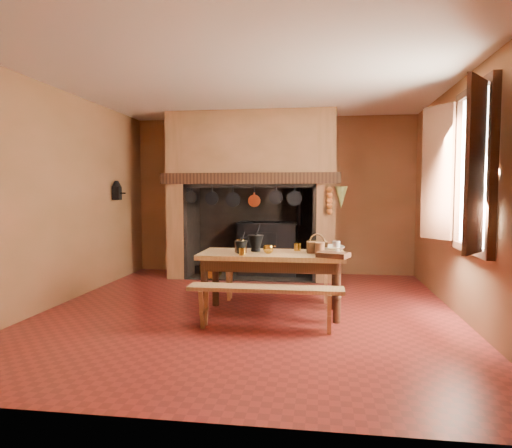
{
  "coord_description": "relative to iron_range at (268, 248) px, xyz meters",
  "views": [
    {
      "loc": [
        0.86,
        -5.48,
        1.47
      ],
      "look_at": [
        0.04,
        0.3,
        1.06
      ],
      "focal_mm": 32.0,
      "sensor_mm": 36.0,
      "label": 1
    }
  ],
  "objects": [
    {
      "name": "wall_left",
      "position": [
        -2.46,
        -2.45,
        0.92
      ],
      "size": [
        0.02,
        5.5,
        2.8
      ],
      "primitive_type": "cube",
      "color": "#965E3C",
      "rests_on": "floor"
    },
    {
      "name": "coffee_grinder",
      "position": [
        -0.04,
        -2.58,
        0.33
      ],
      "size": [
        0.19,
        0.16,
        0.2
      ],
      "rotation": [
        0.0,
        0.0,
        0.32
      ],
      "color": "#331A10",
      "rests_on": "work_table"
    },
    {
      "name": "bench_front",
      "position": [
        0.33,
        -3.18,
        -0.14
      ],
      "size": [
        1.65,
        0.29,
        0.47
      ],
      "color": "tan",
      "rests_on": "floor"
    },
    {
      "name": "brass_mug_a",
      "position": [
        0.02,
        -2.83,
        0.3
      ],
      "size": [
        0.1,
        0.1,
        0.09
      ],
      "primitive_type": "cylinder",
      "rotation": [
        0.0,
        0.0,
        0.27
      ],
      "color": "gold",
      "rests_on": "work_table"
    },
    {
      "name": "wall_right",
      "position": [
        2.54,
        -2.45,
        0.92
      ],
      "size": [
        0.02,
        5.5,
        2.8
      ],
      "primitive_type": "cube",
      "color": "#965E3C",
      "rests_on": "floor"
    },
    {
      "name": "bench_back",
      "position": [
        0.33,
        -1.89,
        -0.15
      ],
      "size": [
        1.6,
        0.28,
        0.45
      ],
      "color": "tan",
      "rests_on": "floor"
    },
    {
      "name": "mixing_bowl",
      "position": [
        1.01,
        -2.48,
        0.3
      ],
      "size": [
        0.4,
        0.4,
        0.09
      ],
      "primitive_type": "imported",
      "rotation": [
        0.0,
        0.0,
        0.13
      ],
      "color": "#C1B594",
      "rests_on": "work_table"
    },
    {
      "name": "glass_jar",
      "position": [
        1.09,
        -2.58,
        0.34
      ],
      "size": [
        0.12,
        0.12,
        0.16
      ],
      "primitive_type": "cylinder",
      "rotation": [
        0.0,
        0.0,
        -0.41
      ],
      "color": "beige",
      "rests_on": "work_table"
    },
    {
      "name": "work_table",
      "position": [
        0.33,
        -2.53,
        0.14
      ],
      "size": [
        1.71,
        0.76,
        0.74
      ],
      "color": "tan",
      "rests_on": "floor"
    },
    {
      "name": "wooden_tray",
      "position": [
        1.05,
        -2.83,
        0.29
      ],
      "size": [
        0.39,
        0.34,
        0.06
      ],
      "primitive_type": "cube",
      "rotation": [
        0.0,
        0.0,
        -0.39
      ],
      "color": "#331A10",
      "rests_on": "work_table"
    },
    {
      "name": "window",
      "position": [
        2.39,
        -2.85,
        1.22
      ],
      "size": [
        0.39,
        1.75,
        1.76
      ],
      "color": "white",
      "rests_on": "wall_right"
    },
    {
      "name": "floor",
      "position": [
        0.04,
        -2.45,
        -0.48
      ],
      "size": [
        5.5,
        5.5,
        0.0
      ],
      "primitive_type": "plane",
      "color": "maroon",
      "rests_on": "ground"
    },
    {
      "name": "chimney_breast",
      "position": [
        -0.26,
        -0.14,
        1.33
      ],
      "size": [
        2.95,
        0.96,
        2.8
      ],
      "color": "#965E3C",
      "rests_on": "floor"
    },
    {
      "name": "ceiling",
      "position": [
        0.04,
        -2.45,
        2.32
      ],
      "size": [
        5.5,
        5.5,
        0.0
      ],
      "primitive_type": "plane",
      "rotation": [
        3.14,
        0.0,
        0.0
      ],
      "color": "silver",
      "rests_on": "back_wall"
    },
    {
      "name": "mortar_large",
      "position": [
        0.12,
        -2.45,
        0.37
      ],
      "size": [
        0.2,
        0.2,
        0.34
      ],
      "rotation": [
        0.0,
        0.0,
        0.43
      ],
      "color": "black",
      "rests_on": "work_table"
    },
    {
      "name": "hearth_pans",
      "position": [
        -1.01,
        -0.23,
        -0.39
      ],
      "size": [
        0.51,
        0.62,
        0.2
      ],
      "color": "gold",
      "rests_on": "floor"
    },
    {
      "name": "herb_bunch",
      "position": [
        1.22,
        -0.66,
        0.9
      ],
      "size": [
        0.2,
        0.2,
        0.35
      ],
      "primitive_type": "cone",
      "rotation": [
        3.14,
        0.0,
        0.0
      ],
      "color": "#5C642F",
      "rests_on": "chimney_breast"
    },
    {
      "name": "stoneware_crock",
      "position": [
        0.9,
        -2.64,
        0.33
      ],
      "size": [
        0.14,
        0.14,
        0.14
      ],
      "primitive_type": "cylinder",
      "rotation": [
        0.0,
        0.0,
        0.31
      ],
      "color": "brown",
      "rests_on": "work_table"
    },
    {
      "name": "hanging_pans",
      "position": [
        -0.3,
        -0.64,
        0.88
      ],
      "size": [
        1.92,
        0.29,
        0.27
      ],
      "color": "black",
      "rests_on": "chimney_breast"
    },
    {
      "name": "onion_string",
      "position": [
        1.04,
        -0.66,
        0.85
      ],
      "size": [
        0.12,
        0.1,
        0.46
      ],
      "primitive_type": null,
      "color": "#AD561F",
      "rests_on": "chimney_breast"
    },
    {
      "name": "brass_mug_b",
      "position": [
        0.63,
        -2.32,
        0.31
      ],
      "size": [
        0.09,
        0.09,
        0.09
      ],
      "primitive_type": "cylinder",
      "rotation": [
        0.0,
        0.0,
        -0.05
      ],
      "color": "gold",
      "rests_on": "work_table"
    },
    {
      "name": "mortar_small",
      "position": [
        -0.02,
        -2.67,
        0.34
      ],
      "size": [
        0.15,
        0.15,
        0.25
      ],
      "rotation": [
        0.0,
        0.0,
        0.38
      ],
      "color": "black",
      "rests_on": "work_table"
    },
    {
      "name": "wall_coffee_mill",
      "position": [
        -2.38,
        -0.9,
        1.03
      ],
      "size": [
        0.23,
        0.16,
        0.31
      ],
      "color": "black",
      "rests_on": "wall_left"
    },
    {
      "name": "iron_range",
      "position": [
        0.0,
        0.0,
        0.0
      ],
      "size": [
        1.12,
        0.55,
        1.6
      ],
      "color": "black",
      "rests_on": "floor"
    },
    {
      "name": "back_wall",
      "position": [
        0.04,
        0.3,
        0.92
      ],
      "size": [
        5.0,
        0.02,
        2.8
      ],
      "primitive_type": "cube",
      "color": "#965E3C",
      "rests_on": "floor"
    },
    {
      "name": "wicker_basket",
      "position": [
        0.87,
        -2.47,
        0.33
      ],
      "size": [
        0.25,
        0.19,
        0.23
      ],
      "rotation": [
        0.0,
        0.0,
        0.1
      ],
      "color": "#452714",
      "rests_on": "work_table"
    },
    {
      "name": "wall_front",
      "position": [
        0.04,
        -5.2,
        0.92
      ],
      "size": [
        5.0,
        0.02,
        2.8
      ],
      "primitive_type": "cube",
      "color": "#965E3C",
      "rests_on": "floor"
    },
    {
      "name": "brass_cup",
      "position": [
        0.3,
        -2.61,
        0.31
      ],
      "size": [
        0.15,
        0.15,
        0.1
      ],
      "primitive_type": "imported",
      "rotation": [
        0.0,
        0.0,
        -0.3
      ],
      "color": "gold",
      "rests_on": "work_table"
    }
  ]
}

